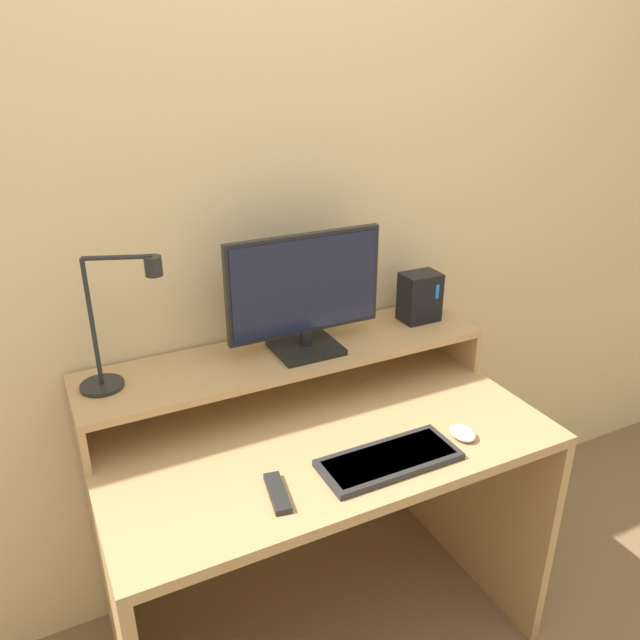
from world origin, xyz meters
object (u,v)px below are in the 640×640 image
object	(u,v)px
monitor	(305,293)
keyboard	(389,459)
mouse	(463,433)
router_dock	(420,297)
desk_lamp	(116,333)
remote_control	(277,493)

from	to	relation	value
monitor	keyboard	bearing A→B (deg)	-84.55
mouse	router_dock	bearing A→B (deg)	71.33
desk_lamp	keyboard	size ratio (longest dim) A/B	1.00
mouse	remote_control	size ratio (longest dim) A/B	0.56
desk_lamp	keyboard	distance (m)	0.77
monitor	mouse	bearing A→B (deg)	-55.59
desk_lamp	mouse	size ratio (longest dim) A/B	4.39
desk_lamp	remote_control	xyz separation A→B (m)	(0.26, -0.42, -0.30)
router_dock	mouse	distance (m)	0.51
keyboard	mouse	size ratio (longest dim) A/B	4.39
desk_lamp	remote_control	world-z (taller)	desk_lamp
router_dock	keyboard	world-z (taller)	router_dock
router_dock	remote_control	bearing A→B (deg)	-147.76
monitor	router_dock	size ratio (longest dim) A/B	2.93
remote_control	monitor	bearing A→B (deg)	56.61
keyboard	remote_control	world-z (taller)	keyboard
remote_control	desk_lamp	bearing A→B (deg)	121.61
monitor	keyboard	size ratio (longest dim) A/B	1.29
keyboard	mouse	bearing A→B (deg)	1.52
router_dock	mouse	xyz separation A→B (m)	(-0.15, -0.44, -0.21)
router_dock	keyboard	bearing A→B (deg)	-130.96
monitor	remote_control	world-z (taller)	monitor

